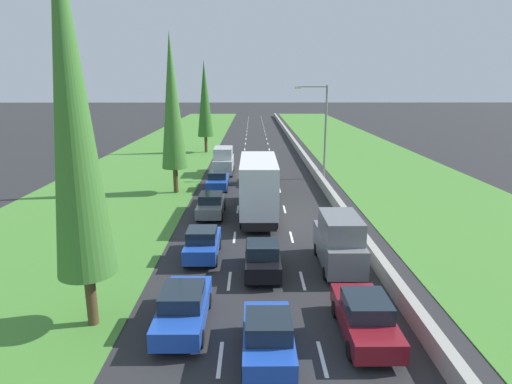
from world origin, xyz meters
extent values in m
plane|color=#28282B|center=(0.00, 60.00, 0.00)|extent=(300.00, 300.00, 0.00)
cube|color=#478433|center=(-12.65, 60.00, 0.02)|extent=(14.00, 140.00, 0.04)
cube|color=#478433|center=(14.35, 60.00, 0.02)|extent=(14.00, 140.00, 0.04)
cube|color=#9E9B93|center=(5.70, 60.00, 0.42)|extent=(0.44, 120.00, 0.85)
cube|color=white|center=(-1.75, 9.00, 0.01)|extent=(0.14, 2.00, 0.01)
cube|color=white|center=(-1.75, 15.00, 0.01)|extent=(0.14, 2.00, 0.01)
cube|color=white|center=(-1.75, 21.00, 0.01)|extent=(0.14, 2.00, 0.01)
cube|color=white|center=(-1.75, 27.00, 0.01)|extent=(0.14, 2.00, 0.01)
cube|color=white|center=(-1.75, 33.00, 0.01)|extent=(0.14, 2.00, 0.01)
cube|color=white|center=(-1.75, 39.00, 0.01)|extent=(0.14, 2.00, 0.01)
cube|color=white|center=(-1.75, 45.00, 0.01)|extent=(0.14, 2.00, 0.01)
cube|color=white|center=(-1.75, 51.00, 0.01)|extent=(0.14, 2.00, 0.01)
cube|color=white|center=(-1.75, 57.00, 0.01)|extent=(0.14, 2.00, 0.01)
cube|color=white|center=(-1.75, 63.00, 0.01)|extent=(0.14, 2.00, 0.01)
cube|color=white|center=(-1.75, 69.00, 0.01)|extent=(0.14, 2.00, 0.01)
cube|color=white|center=(-1.75, 75.00, 0.01)|extent=(0.14, 2.00, 0.01)
cube|color=white|center=(-1.75, 81.00, 0.01)|extent=(0.14, 2.00, 0.01)
cube|color=white|center=(-1.75, 87.00, 0.01)|extent=(0.14, 2.00, 0.01)
cube|color=white|center=(-1.75, 93.00, 0.01)|extent=(0.14, 2.00, 0.01)
cube|color=white|center=(-1.75, 99.00, 0.01)|extent=(0.14, 2.00, 0.01)
cube|color=white|center=(-1.75, 105.00, 0.01)|extent=(0.14, 2.00, 0.01)
cube|color=white|center=(-1.75, 111.00, 0.01)|extent=(0.14, 2.00, 0.01)
cube|color=white|center=(-1.75, 117.00, 0.01)|extent=(0.14, 2.00, 0.01)
cube|color=white|center=(1.75, 9.00, 0.01)|extent=(0.14, 2.00, 0.01)
cube|color=white|center=(1.75, 15.00, 0.01)|extent=(0.14, 2.00, 0.01)
cube|color=white|center=(1.75, 21.00, 0.01)|extent=(0.14, 2.00, 0.01)
cube|color=white|center=(1.75, 27.00, 0.01)|extent=(0.14, 2.00, 0.01)
cube|color=white|center=(1.75, 33.00, 0.01)|extent=(0.14, 2.00, 0.01)
cube|color=white|center=(1.75, 39.00, 0.01)|extent=(0.14, 2.00, 0.01)
cube|color=white|center=(1.75, 45.00, 0.01)|extent=(0.14, 2.00, 0.01)
cube|color=white|center=(1.75, 51.00, 0.01)|extent=(0.14, 2.00, 0.01)
cube|color=white|center=(1.75, 57.00, 0.01)|extent=(0.14, 2.00, 0.01)
cube|color=white|center=(1.75, 63.00, 0.01)|extent=(0.14, 2.00, 0.01)
cube|color=white|center=(1.75, 69.00, 0.01)|extent=(0.14, 2.00, 0.01)
cube|color=white|center=(1.75, 75.00, 0.01)|extent=(0.14, 2.00, 0.01)
cube|color=white|center=(1.75, 81.00, 0.01)|extent=(0.14, 2.00, 0.01)
cube|color=white|center=(1.75, 87.00, 0.01)|extent=(0.14, 2.00, 0.01)
cube|color=white|center=(1.75, 93.00, 0.01)|extent=(0.14, 2.00, 0.01)
cube|color=white|center=(1.75, 99.00, 0.01)|extent=(0.14, 2.00, 0.01)
cube|color=white|center=(1.75, 105.00, 0.01)|extent=(0.14, 2.00, 0.01)
cube|color=white|center=(1.75, 111.00, 0.01)|extent=(0.14, 2.00, 0.01)
cube|color=white|center=(1.75, 117.00, 0.01)|extent=(0.14, 2.00, 0.01)
cube|color=#1E47B7|center=(-3.30, 11.11, 0.68)|extent=(1.76, 4.50, 0.72)
cube|color=#19232D|center=(-3.30, 10.96, 1.34)|extent=(1.56, 1.90, 0.60)
cylinder|color=black|center=(-4.10, 12.51, 0.32)|extent=(0.22, 0.64, 0.64)
cylinder|color=black|center=(-2.50, 12.51, 0.32)|extent=(0.22, 0.64, 0.64)
cylinder|color=black|center=(-4.10, 9.72, 0.32)|extent=(0.22, 0.64, 0.64)
cylinder|color=black|center=(-2.50, 9.72, 0.32)|extent=(0.22, 0.64, 0.64)
cube|color=#1E47B7|center=(-3.32, 17.89, 0.70)|extent=(1.68, 3.90, 0.76)
cube|color=#19232D|center=(-3.32, 17.59, 1.40)|extent=(1.52, 1.60, 0.64)
cylinder|color=black|center=(-4.08, 19.10, 0.32)|extent=(0.22, 0.64, 0.64)
cylinder|color=black|center=(-2.56, 19.10, 0.32)|extent=(0.22, 0.64, 0.64)
cylinder|color=black|center=(-4.08, 16.68, 0.32)|extent=(0.22, 0.64, 0.64)
cylinder|color=black|center=(-2.56, 16.68, 0.32)|extent=(0.22, 0.64, 0.64)
cube|color=maroon|center=(3.51, 10.38, 0.68)|extent=(1.76, 4.50, 0.72)
cube|color=#19232D|center=(3.51, 10.23, 1.34)|extent=(1.56, 1.90, 0.60)
cylinder|color=black|center=(2.71, 11.78, 0.32)|extent=(0.22, 0.64, 0.64)
cylinder|color=black|center=(4.31, 11.78, 0.32)|extent=(0.22, 0.64, 0.64)
cylinder|color=black|center=(2.71, 8.99, 0.32)|extent=(0.22, 0.64, 0.64)
cylinder|color=black|center=(4.31, 8.99, 0.32)|extent=(0.22, 0.64, 0.64)
cube|color=slate|center=(3.75, 16.65, 1.02)|extent=(1.90, 4.90, 1.40)
cube|color=slate|center=(3.75, 16.35, 2.27)|extent=(1.80, 3.10, 1.10)
cylinder|color=black|center=(2.88, 18.17, 0.32)|extent=(0.22, 0.64, 0.64)
cylinder|color=black|center=(4.62, 18.17, 0.32)|extent=(0.22, 0.64, 0.64)
cylinder|color=black|center=(2.88, 15.13, 0.32)|extent=(0.22, 0.64, 0.64)
cylinder|color=black|center=(4.62, 15.13, 0.32)|extent=(0.22, 0.64, 0.64)
cube|color=#1E47B7|center=(-0.11, 9.08, 0.70)|extent=(1.68, 3.90, 0.76)
cube|color=#19232D|center=(-0.11, 8.78, 1.40)|extent=(1.52, 1.60, 0.64)
cylinder|color=black|center=(-0.87, 10.29, 0.32)|extent=(0.22, 0.64, 0.64)
cylinder|color=black|center=(0.65, 10.29, 0.32)|extent=(0.22, 0.64, 0.64)
cylinder|color=black|center=(-0.87, 7.87, 0.32)|extent=(0.22, 0.64, 0.64)
cylinder|color=black|center=(0.65, 7.87, 0.32)|extent=(0.22, 0.64, 0.64)
cube|color=black|center=(-0.15, 15.85, 0.70)|extent=(1.68, 3.90, 0.76)
cube|color=#19232D|center=(-0.15, 15.55, 1.40)|extent=(1.52, 1.60, 0.64)
cylinder|color=black|center=(-0.91, 17.06, 0.32)|extent=(0.22, 0.64, 0.64)
cylinder|color=black|center=(0.61, 17.06, 0.32)|extent=(0.22, 0.64, 0.64)
cylinder|color=black|center=(-0.91, 14.64, 0.32)|extent=(0.22, 0.64, 0.64)
cylinder|color=black|center=(0.61, 14.64, 0.32)|extent=(0.22, 0.64, 0.64)
cube|color=black|center=(-0.23, 25.83, 0.60)|extent=(2.20, 9.40, 0.56)
cube|color=#237A33|center=(-0.23, 29.43, 2.13)|extent=(2.40, 2.20, 2.50)
cube|color=silver|center=(-0.23, 24.73, 2.53)|extent=(2.44, 7.20, 3.30)
cylinder|color=black|center=(-1.35, 29.13, 0.32)|extent=(0.22, 0.64, 0.64)
cylinder|color=black|center=(0.89, 29.13, 0.32)|extent=(0.22, 0.64, 0.64)
cylinder|color=black|center=(-1.35, 23.65, 0.32)|extent=(0.22, 0.64, 0.64)
cylinder|color=black|center=(0.89, 23.65, 0.32)|extent=(0.22, 0.64, 0.64)
cylinder|color=black|center=(-1.35, 22.57, 0.32)|extent=(0.22, 0.64, 0.64)
cylinder|color=black|center=(0.89, 22.57, 0.32)|extent=(0.22, 0.64, 0.64)
cube|color=maroon|center=(0.00, 35.90, 0.70)|extent=(1.68, 3.90, 0.76)
cube|color=#19232D|center=(0.00, 35.60, 1.40)|extent=(1.52, 1.60, 0.64)
cylinder|color=black|center=(-0.76, 37.11, 0.32)|extent=(0.22, 0.64, 0.64)
cylinder|color=black|center=(0.76, 37.11, 0.32)|extent=(0.22, 0.64, 0.64)
cylinder|color=black|center=(-0.76, 34.69, 0.32)|extent=(0.22, 0.64, 0.64)
cylinder|color=black|center=(0.76, 34.69, 0.32)|extent=(0.22, 0.64, 0.64)
cube|color=slate|center=(-3.59, 25.55, 0.68)|extent=(1.76, 4.50, 0.72)
cube|color=#19232D|center=(-3.59, 25.40, 1.34)|extent=(1.56, 1.90, 0.60)
cylinder|color=black|center=(-4.39, 26.94, 0.32)|extent=(0.22, 0.64, 0.64)
cylinder|color=black|center=(-2.79, 26.94, 0.32)|extent=(0.22, 0.64, 0.64)
cylinder|color=black|center=(-4.39, 24.15, 0.32)|extent=(0.22, 0.64, 0.64)
cylinder|color=black|center=(-2.79, 24.15, 0.32)|extent=(0.22, 0.64, 0.64)
cube|color=#1E47B7|center=(-3.72, 33.42, 0.68)|extent=(1.76, 4.50, 0.72)
cube|color=#19232D|center=(-3.72, 33.27, 1.34)|extent=(1.56, 1.90, 0.60)
cylinder|color=black|center=(-4.52, 34.82, 0.32)|extent=(0.22, 0.64, 0.64)
cylinder|color=black|center=(-2.92, 34.82, 0.32)|extent=(0.22, 0.64, 0.64)
cylinder|color=black|center=(-4.52, 32.03, 0.32)|extent=(0.22, 0.64, 0.64)
cylinder|color=black|center=(-2.92, 32.03, 0.32)|extent=(0.22, 0.64, 0.64)
cube|color=silver|center=(-3.62, 39.98, 1.02)|extent=(1.90, 4.90, 1.40)
cube|color=silver|center=(-3.62, 39.68, 2.27)|extent=(1.80, 3.10, 1.10)
cylinder|color=black|center=(-4.49, 41.50, 0.32)|extent=(0.22, 0.64, 0.64)
cylinder|color=black|center=(-2.75, 41.50, 0.32)|extent=(0.22, 0.64, 0.64)
cylinder|color=black|center=(-4.49, 38.46, 0.32)|extent=(0.22, 0.64, 0.64)
cylinder|color=black|center=(-2.75, 38.46, 0.32)|extent=(0.22, 0.64, 0.64)
cylinder|color=#4C3823|center=(-6.87, 11.25, 1.10)|extent=(0.41, 0.41, 2.20)
cone|color=#3D752D|center=(-6.87, 11.25, 8.59)|extent=(2.17, 2.17, 12.79)
cylinder|color=#4C3823|center=(-7.22, 32.07, 1.10)|extent=(0.40, 0.40, 2.20)
cone|color=#3D752D|center=(-7.22, 32.07, 7.71)|extent=(2.13, 2.13, 11.03)
cylinder|color=#4C3823|center=(-6.96, 54.32, 1.10)|extent=(0.40, 0.40, 2.20)
cone|color=#2D6623|center=(-6.96, 54.32, 7.16)|extent=(2.10, 2.10, 9.92)
cylinder|color=gray|center=(6.44, 37.87, 4.50)|extent=(0.20, 0.20, 9.00)
cylinder|color=gray|center=(5.04, 37.87, 8.85)|extent=(2.80, 0.12, 0.12)
cube|color=silver|center=(3.64, 37.87, 8.75)|extent=(0.60, 0.28, 0.20)
camera|label=1|loc=(-0.62, -3.86, 9.17)|focal=30.19mm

